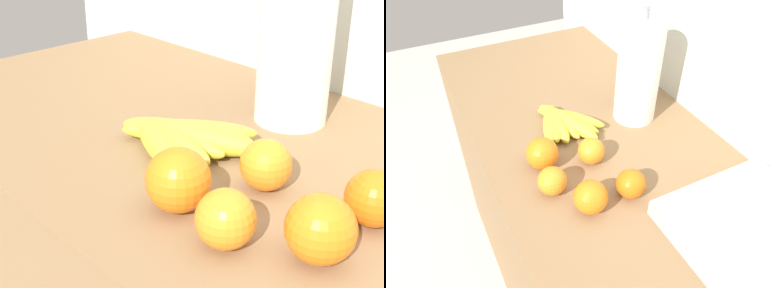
# 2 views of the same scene
# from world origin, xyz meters

# --- Properties ---
(banana_bunch) EXTENTS (0.21, 0.19, 0.04)m
(banana_bunch) POSITION_xyz_m (-0.31, -0.06, 0.90)
(banana_bunch) COLOR yellow
(banana_bunch) RESTS_ON counter
(orange_far_right) EXTENTS (0.07, 0.07, 0.07)m
(orange_far_right) POSITION_xyz_m (-0.02, -0.03, 0.91)
(orange_far_right) COLOR orange
(orange_far_right) RESTS_ON counter
(orange_front) EXTENTS (0.08, 0.08, 0.08)m
(orange_front) POSITION_xyz_m (-0.19, -0.17, 0.92)
(orange_front) COLOR orange
(orange_front) RESTS_ON counter
(orange_right) EXTENTS (0.07, 0.07, 0.07)m
(orange_right) POSITION_xyz_m (-0.02, -0.13, 0.91)
(orange_right) COLOR orange
(orange_right) RESTS_ON counter
(orange_center) EXTENTS (0.07, 0.07, 0.07)m
(orange_center) POSITION_xyz_m (-0.10, -0.18, 0.91)
(orange_center) COLOR orange
(orange_center) RESTS_ON counter
(orange_back_left) EXTENTS (0.07, 0.07, 0.07)m
(orange_back_left) POSITION_xyz_m (-0.15, -0.06, 0.91)
(orange_back_left) COLOR orange
(orange_back_left) RESTS_ON counter
(paper_towel_roll) EXTENTS (0.11, 0.11, 0.31)m
(paper_towel_roll) POSITION_xyz_m (-0.27, 0.14, 1.02)
(paper_towel_roll) COLOR white
(paper_towel_roll) RESTS_ON counter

